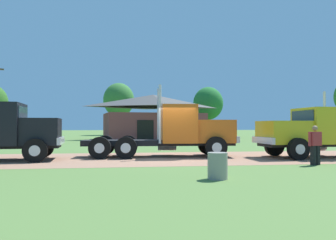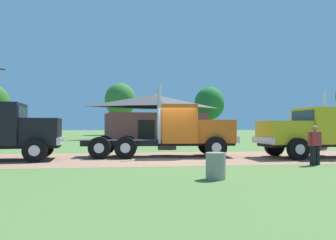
{
  "view_description": "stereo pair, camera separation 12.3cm",
  "coord_description": "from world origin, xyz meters",
  "px_view_note": "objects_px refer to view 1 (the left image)",
  "views": [
    {
      "loc": [
        -2.25,
        -16.51,
        1.62
      ],
      "look_at": [
        0.23,
        2.34,
        1.93
      ],
      "focal_mm": 35.86,
      "sensor_mm": 36.0,
      "label": 1
    },
    {
      "loc": [
        -2.13,
        -16.53,
        1.62
      ],
      "look_at": [
        0.23,
        2.34,
        1.93
      ],
      "focal_mm": 35.86,
      "sensor_mm": 36.0,
      "label": 2
    }
  ],
  "objects_px": {
    "truck_near_left": "(315,133)",
    "visitor_walking_mid": "(315,143)",
    "truck_foreground_white": "(180,132)",
    "shed_building": "(153,117)",
    "steel_barrel": "(218,166)"
  },
  "relations": [
    {
      "from": "truck_foreground_white",
      "to": "shed_building",
      "type": "distance_m",
      "value": 22.25
    },
    {
      "from": "truck_foreground_white",
      "to": "shed_building",
      "type": "xyz_separation_m",
      "value": [
        0.52,
        22.21,
        1.29
      ]
    },
    {
      "from": "visitor_walking_mid",
      "to": "shed_building",
      "type": "xyz_separation_m",
      "value": [
        -4.34,
        26.68,
        1.69
      ]
    },
    {
      "from": "truck_near_left",
      "to": "shed_building",
      "type": "relative_size",
      "value": 0.65
    },
    {
      "from": "truck_near_left",
      "to": "visitor_walking_mid",
      "type": "relative_size",
      "value": 5.06
    },
    {
      "from": "visitor_walking_mid",
      "to": "truck_near_left",
      "type": "bearing_deg",
      "value": 58.46
    },
    {
      "from": "truck_foreground_white",
      "to": "shed_building",
      "type": "height_order",
      "value": "shed_building"
    },
    {
      "from": "steel_barrel",
      "to": "shed_building",
      "type": "distance_m",
      "value": 29.75
    },
    {
      "from": "truck_near_left",
      "to": "visitor_walking_mid",
      "type": "height_order",
      "value": "truck_near_left"
    },
    {
      "from": "visitor_walking_mid",
      "to": "steel_barrel",
      "type": "bearing_deg",
      "value": -149.04
    },
    {
      "from": "visitor_walking_mid",
      "to": "shed_building",
      "type": "distance_m",
      "value": 27.09
    },
    {
      "from": "truck_foreground_white",
      "to": "truck_near_left",
      "type": "distance_m",
      "value": 6.92
    },
    {
      "from": "steel_barrel",
      "to": "shed_building",
      "type": "xyz_separation_m",
      "value": [
        0.63,
        29.66,
        2.17
      ]
    },
    {
      "from": "truck_foreground_white",
      "to": "visitor_walking_mid",
      "type": "bearing_deg",
      "value": -42.67
    },
    {
      "from": "shed_building",
      "to": "steel_barrel",
      "type": "bearing_deg",
      "value": -91.22
    }
  ]
}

